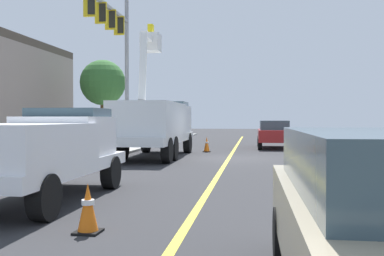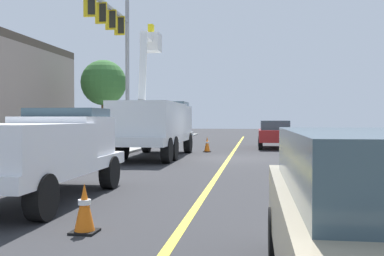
{
  "view_description": "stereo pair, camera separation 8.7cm",
  "coord_description": "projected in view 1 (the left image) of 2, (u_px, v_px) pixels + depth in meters",
  "views": [
    {
      "loc": [
        -20.26,
        -1.63,
        1.8
      ],
      "look_at": [
        -1.16,
        1.5,
        1.4
      ],
      "focal_mm": 41.88,
      "sensor_mm": 36.0,
      "label": 1
    },
    {
      "loc": [
        -20.25,
        -1.72,
        1.8
      ],
      "look_at": [
        -1.16,
        1.5,
        1.4
      ],
      "focal_mm": 41.88,
      "sensor_mm": 36.0,
      "label": 2
    }
  ],
  "objects": [
    {
      "name": "ground",
      "position": [
        229.0,
        158.0,
        20.29
      ],
      "size": [
        120.0,
        120.0,
        0.0
      ],
      "primitive_type": "plane",
      "color": "#2D2D30"
    },
    {
      "name": "sidewalk_far_side",
      "position": [
        81.0,
        155.0,
        21.25
      ],
      "size": [
        60.07,
        5.13,
        0.12
      ],
      "primitive_type": "cube",
      "rotation": [
        0.0,
        0.0,
        0.03
      ],
      "color": "#9E9E99",
      "rests_on": "ground"
    },
    {
      "name": "lane_centre_stripe",
      "position": [
        229.0,
        158.0,
        20.29
      ],
      "size": [
        49.99,
        1.44,
        0.01
      ],
      "primitive_type": "cube",
      "rotation": [
        0.0,
        0.0,
        0.03
      ],
      "color": "yellow",
      "rests_on": "ground"
    },
    {
      "name": "utility_bucket_truck",
      "position": [
        156.0,
        123.0,
        21.1
      ],
      "size": [
        8.26,
        2.76,
        6.48
      ],
      "color": "silver",
      "rests_on": "ground"
    },
    {
      "name": "service_pickup_truck",
      "position": [
        42.0,
        150.0,
        9.74
      ],
      "size": [
        5.65,
        2.31,
        2.06
      ],
      "color": "white",
      "rests_on": "ground"
    },
    {
      "name": "passing_minivan",
      "position": [
        274.0,
        132.0,
        27.45
      ],
      "size": [
        4.85,
        2.05,
        1.69
      ],
      "color": "maroon",
      "rests_on": "ground"
    },
    {
      "name": "traffic_cone_leading",
      "position": [
        88.0,
        209.0,
        7.03
      ],
      "size": [
        0.4,
        0.4,
        0.79
      ],
      "color": "black",
      "rests_on": "ground"
    },
    {
      "name": "traffic_cone_mid_front",
      "position": [
        207.0,
        144.0,
        24.24
      ],
      "size": [
        0.4,
        0.4,
        0.83
      ],
      "color": "black",
      "rests_on": "ground"
    },
    {
      "name": "traffic_signal_mast",
      "position": [
        116.0,
        40.0,
        23.23
      ],
      "size": [
        6.61,
        0.67,
        8.52
      ],
      "color": "gray",
      "rests_on": "ground"
    },
    {
      "name": "street_tree_right",
      "position": [
        103.0,
        83.0,
        30.17
      ],
      "size": [
        3.06,
        3.06,
        5.77
      ],
      "color": "brown",
      "rests_on": "ground"
    }
  ]
}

